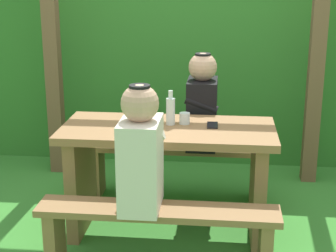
# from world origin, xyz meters

# --- Properties ---
(ground_plane) EXTENTS (12.00, 12.00, 0.00)m
(ground_plane) POSITION_xyz_m (0.00, 0.00, 0.00)
(ground_plane) COLOR #38832F
(hedge_backdrop) EXTENTS (6.40, 0.98, 1.63)m
(hedge_backdrop) POSITION_xyz_m (0.00, 1.86, 0.82)
(hedge_backdrop) COLOR #307327
(hedge_backdrop) RESTS_ON ground_plane
(pergola_post_left) EXTENTS (0.12, 0.12, 2.28)m
(pergola_post_left) POSITION_xyz_m (-1.09, 1.05, 1.14)
(pergola_post_left) COLOR brown
(pergola_post_left) RESTS_ON ground_plane
(pergola_post_right) EXTENTS (0.12, 0.12, 2.28)m
(pergola_post_right) POSITION_xyz_m (1.09, 1.05, 1.14)
(pergola_post_right) COLOR brown
(pergola_post_right) RESTS_ON ground_plane
(picnic_table) EXTENTS (1.40, 0.64, 0.75)m
(picnic_table) POSITION_xyz_m (0.00, 0.00, 0.51)
(picnic_table) COLOR olive
(picnic_table) RESTS_ON ground_plane
(bench_near) EXTENTS (1.40, 0.24, 0.43)m
(bench_near) POSITION_xyz_m (0.00, -0.56, 0.31)
(bench_near) COLOR olive
(bench_near) RESTS_ON ground_plane
(bench_far) EXTENTS (1.40, 0.24, 0.43)m
(bench_far) POSITION_xyz_m (0.00, 0.56, 0.31)
(bench_far) COLOR olive
(bench_far) RESTS_ON ground_plane
(person_white_shirt) EXTENTS (0.25, 0.35, 0.72)m
(person_white_shirt) POSITION_xyz_m (-0.09, -0.56, 0.76)
(person_white_shirt) COLOR silver
(person_white_shirt) RESTS_ON bench_near
(person_black_coat) EXTENTS (0.25, 0.35, 0.72)m
(person_black_coat) POSITION_xyz_m (0.20, 0.56, 0.76)
(person_black_coat) COLOR black
(person_black_coat) RESTS_ON bench_far
(drinking_glass) EXTENTS (0.07, 0.07, 0.08)m
(drinking_glass) POSITION_xyz_m (0.10, 0.09, 0.79)
(drinking_glass) COLOR silver
(drinking_glass) RESTS_ON picnic_table
(bottle_left) EXTENTS (0.06, 0.06, 0.23)m
(bottle_left) POSITION_xyz_m (-0.19, 0.11, 0.84)
(bottle_left) COLOR silver
(bottle_left) RESTS_ON picnic_table
(bottle_right) EXTENTS (0.06, 0.06, 0.23)m
(bottle_right) POSITION_xyz_m (0.01, 0.06, 0.85)
(bottle_right) COLOR silver
(bottle_right) RESTS_ON picnic_table
(cell_phone) EXTENTS (0.07, 0.14, 0.01)m
(cell_phone) POSITION_xyz_m (0.29, 0.05, 0.75)
(cell_phone) COLOR black
(cell_phone) RESTS_ON picnic_table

